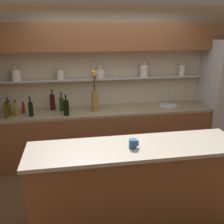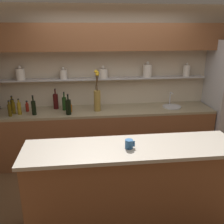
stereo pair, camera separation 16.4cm
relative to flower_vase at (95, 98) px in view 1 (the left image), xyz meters
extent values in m
plane|color=brown|center=(0.28, -1.20, -1.14)|extent=(12.00, 12.00, 0.00)
cube|color=beige|center=(0.28, 0.40, 0.16)|extent=(5.20, 0.10, 2.60)
cube|color=#B7B7BC|center=(0.16, 0.26, 0.26)|extent=(3.49, 0.18, 0.02)
cylinder|color=silver|center=(-1.24, 0.25, 0.37)|extent=(0.15, 0.15, 0.18)
sphere|color=silver|center=(-1.24, 0.25, 0.48)|extent=(0.05, 0.05, 0.05)
cylinder|color=silver|center=(-0.54, 0.25, 0.35)|extent=(0.12, 0.12, 0.15)
sphere|color=silver|center=(-0.54, 0.25, 0.45)|extent=(0.04, 0.04, 0.04)
cylinder|color=silver|center=(0.12, 0.25, 0.35)|extent=(0.16, 0.16, 0.16)
sphere|color=silver|center=(0.12, 0.25, 0.46)|extent=(0.06, 0.06, 0.06)
cylinder|color=silver|center=(0.89, 0.25, 0.38)|extent=(0.15, 0.15, 0.21)
sphere|color=silver|center=(0.89, 0.25, 0.52)|extent=(0.05, 0.05, 0.05)
cylinder|color=silver|center=(1.59, 0.25, 0.37)|extent=(0.11, 0.11, 0.19)
sphere|color=silver|center=(1.59, 0.25, 0.49)|extent=(0.04, 0.04, 0.04)
cube|color=brown|center=(0.28, 0.18, 0.95)|extent=(4.42, 0.34, 0.42)
cube|color=brown|center=(0.16, 0.04, -0.70)|extent=(3.59, 0.62, 0.88)
cube|color=gray|center=(0.16, 0.04, -0.24)|extent=(3.59, 0.62, 0.04)
cube|color=brown|center=(0.28, -1.57, -0.65)|extent=(2.28, 0.55, 0.98)
cube|color=#ADA393|center=(0.28, -1.57, -0.14)|extent=(2.34, 0.61, 0.04)
cylinder|color=olive|center=(0.00, 0.00, -0.05)|extent=(0.11, 0.11, 0.34)
cylinder|color=#4C3319|center=(0.00, -0.01, 0.25)|extent=(0.02, 0.01, 0.28)
sphere|color=yellow|center=(0.00, -0.05, 0.39)|extent=(0.04, 0.04, 0.04)
cylinder|color=#4C3319|center=(0.00, 0.00, 0.24)|extent=(0.03, 0.02, 0.25)
sphere|color=yellow|center=(0.02, 0.04, 0.37)|extent=(0.04, 0.04, 0.04)
cylinder|color=#4C3319|center=(0.00, 0.02, 0.27)|extent=(0.06, 0.01, 0.30)
sphere|color=yellow|center=(-0.01, 0.06, 0.42)|extent=(0.05, 0.05, 0.05)
cylinder|color=#4C3319|center=(0.00, 0.01, 0.26)|extent=(0.07, 0.03, 0.28)
sphere|color=yellow|center=(0.02, 0.05, 0.40)|extent=(0.05, 0.05, 0.05)
cylinder|color=#4C3319|center=(-0.01, -0.02, 0.28)|extent=(0.02, 0.01, 0.32)
sphere|color=yellow|center=(-0.02, -0.06, 0.44)|extent=(0.04, 0.04, 0.04)
cylinder|color=#B7B7BC|center=(1.29, 0.04, -0.21)|extent=(0.31, 0.31, 0.02)
cylinder|color=#B7B7BC|center=(1.29, 0.16, -0.09)|extent=(0.02, 0.02, 0.22)
cylinder|color=#B7B7BC|center=(1.29, 0.10, 0.02)|extent=(0.02, 0.12, 0.02)
cylinder|color=#380C0C|center=(-0.69, 0.19, -0.10)|extent=(0.09, 0.09, 0.25)
cylinder|color=#380C0C|center=(-0.69, 0.19, 0.07)|extent=(0.02, 0.02, 0.08)
cylinder|color=black|center=(-0.69, 0.19, 0.11)|extent=(0.03, 0.03, 0.01)
cylinder|color=#193814|center=(-0.54, 0.11, -0.12)|extent=(0.07, 0.07, 0.21)
cylinder|color=#193814|center=(-0.54, 0.11, 0.03)|extent=(0.02, 0.02, 0.08)
cylinder|color=black|center=(-0.54, 0.11, 0.08)|extent=(0.03, 0.03, 0.01)
cylinder|color=maroon|center=(-1.15, 0.10, -0.16)|extent=(0.05, 0.05, 0.13)
cylinder|color=maroon|center=(-1.15, 0.10, -0.08)|extent=(0.03, 0.03, 0.04)
cylinder|color=black|center=(-1.15, 0.10, -0.05)|extent=(0.03, 0.03, 0.01)
cylinder|color=#47380A|center=(-1.37, -0.12, -0.13)|extent=(0.06, 0.06, 0.19)
cylinder|color=#47380A|center=(-1.37, -0.12, -0.01)|extent=(0.03, 0.03, 0.05)
cylinder|color=black|center=(-1.37, -0.12, 0.02)|extent=(0.03, 0.03, 0.01)
cylinder|color=brown|center=(-1.34, 0.01, -0.14)|extent=(0.06, 0.06, 0.18)
cylinder|color=brown|center=(-1.34, 0.01, -0.02)|extent=(0.03, 0.03, 0.05)
cylinder|color=black|center=(-1.34, 0.01, 0.01)|extent=(0.03, 0.03, 0.01)
cylinder|color=#9E4C0A|center=(-0.44, -0.01, -0.17)|extent=(0.06, 0.06, 0.12)
cylinder|color=#9E4C0A|center=(-0.44, -0.01, -0.09)|extent=(0.03, 0.03, 0.04)
cylinder|color=black|center=(-0.44, -0.01, -0.06)|extent=(0.03, 0.03, 0.01)
cylinder|color=black|center=(-0.47, -0.14, -0.11)|extent=(0.08, 0.08, 0.24)
cylinder|color=black|center=(-0.47, -0.14, 0.05)|extent=(0.02, 0.02, 0.08)
cylinder|color=black|center=(-0.47, -0.14, 0.10)|extent=(0.03, 0.03, 0.01)
cylinder|color=black|center=(-1.01, -0.09, -0.11)|extent=(0.07, 0.07, 0.22)
cylinder|color=black|center=(-1.01, -0.09, 0.04)|extent=(0.02, 0.02, 0.08)
cylinder|color=black|center=(-1.01, -0.09, 0.08)|extent=(0.03, 0.03, 0.01)
cylinder|color=olive|center=(-1.24, -0.04, -0.13)|extent=(0.06, 0.06, 0.19)
cylinder|color=olive|center=(-1.24, -0.04, -0.01)|extent=(0.03, 0.03, 0.05)
cylinder|color=black|center=(-1.24, -0.04, 0.02)|extent=(0.03, 0.03, 0.01)
cylinder|color=#47380A|center=(-1.41, 0.21, -0.14)|extent=(0.06, 0.06, 0.18)
cylinder|color=#47380A|center=(-1.41, 0.21, -0.02)|extent=(0.03, 0.03, 0.05)
cylinder|color=black|center=(-1.41, 0.21, 0.01)|extent=(0.03, 0.03, 0.01)
cylinder|color=#235184|center=(0.24, -1.60, -0.08)|extent=(0.08, 0.08, 0.10)
cube|color=#235184|center=(0.29, -1.60, -0.08)|extent=(0.02, 0.01, 0.06)
camera|label=1|loc=(-0.38, -3.92, 1.08)|focal=40.00mm
camera|label=2|loc=(-0.21, -3.94, 1.08)|focal=40.00mm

